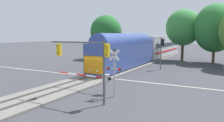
% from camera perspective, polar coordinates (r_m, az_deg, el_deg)
% --- Properties ---
extents(ground_plane, '(220.00, 220.00, 0.00)m').
position_cam_1_polar(ground_plane, '(27.52, -3.54, -4.22)').
color(ground_plane, '#3D3D42').
extents(road_centre_stripe, '(44.00, 0.20, 0.01)m').
position_cam_1_polar(road_centre_stripe, '(27.52, -3.54, -4.21)').
color(road_centre_stripe, beige).
rests_on(road_centre_stripe, ground).
extents(railway_track, '(4.40, 80.00, 0.32)m').
position_cam_1_polar(railway_track, '(27.51, -3.54, -4.03)').
color(railway_track, slate).
rests_on(railway_track, ground).
extents(commuter_train, '(3.04, 41.09, 5.16)m').
position_cam_1_polar(commuter_train, '(43.32, 8.95, 3.52)').
color(commuter_train, '#384C93').
rests_on(commuter_train, railway_track).
extents(crossing_gate_near, '(5.89, 0.40, 1.80)m').
position_cam_1_polar(crossing_gate_near, '(19.93, -3.21, -4.43)').
color(crossing_gate_near, '#B7B7BC').
rests_on(crossing_gate_near, ground).
extents(crossing_signal_mast, '(1.36, 0.44, 4.18)m').
position_cam_1_polar(crossing_signal_mast, '(18.47, 0.58, -1.72)').
color(crossing_signal_mast, '#B2B2B7').
rests_on(crossing_signal_mast, ground).
extents(traffic_signal_far_side, '(0.53, 0.38, 4.94)m').
position_cam_1_polar(traffic_signal_far_side, '(33.65, 12.80, 3.36)').
color(traffic_signal_far_side, '#4C4C51').
rests_on(traffic_signal_far_side, ground).
extents(traffic_signal_near_right, '(5.49, 0.38, 4.97)m').
position_cam_1_polar(traffic_signal_near_right, '(17.03, -6.65, 1.60)').
color(traffic_signal_near_right, '#4C4C51').
rests_on(traffic_signal_near_right, ground).
extents(oak_behind_train, '(6.73, 6.73, 9.41)m').
position_cam_1_polar(oak_behind_train, '(47.85, -1.57, 7.57)').
color(oak_behind_train, '#4C3828').
rests_on(oak_behind_train, ground).
extents(elm_centre_background, '(6.82, 6.82, 10.28)m').
position_cam_1_polar(elm_centre_background, '(46.48, 18.02, 8.26)').
color(elm_centre_background, '#4C3828').
rests_on(elm_centre_background, ground).
extents(oak_far_right, '(7.35, 7.35, 10.85)m').
position_cam_1_polar(oak_far_right, '(44.42, 25.16, 7.73)').
color(oak_far_right, brown).
rests_on(oak_far_right, ground).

